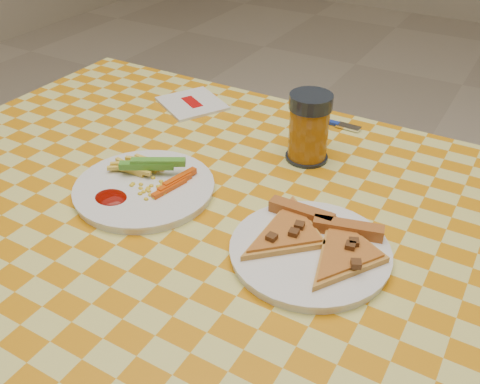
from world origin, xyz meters
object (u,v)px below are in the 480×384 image
Objects in this scene: table at (227,252)px; drink_glass at (309,128)px; plate_left at (144,189)px; plate_right at (310,252)px.

drink_glass is (0.04, 0.23, 0.14)m from table.
plate_left is 0.31m from drink_glass.
table is 0.17m from plate_right.
drink_glass reaches higher than table.
plate_right is (0.15, -0.02, 0.08)m from table.
plate_right is at bearing -64.73° from drink_glass.
table is 5.59× the size of plate_left.
plate_right is (0.30, -0.01, 0.00)m from plate_left.
plate_right is at bearing -7.46° from table.
table is 10.12× the size of drink_glass.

